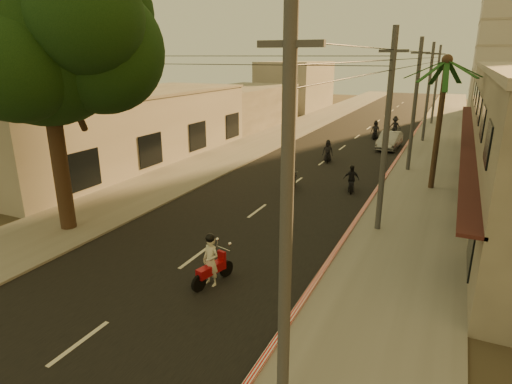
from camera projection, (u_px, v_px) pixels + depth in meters
ground at (165, 280)px, 15.61m from camera, size 160.00×160.00×0.00m
road at (323, 162)px, 32.86m from camera, size 10.00×140.00×0.02m
sidewalk_right at (427, 172)px, 29.82m from camera, size 5.00×140.00×0.12m
sidewalk_left at (237, 153)px, 35.88m from camera, size 5.00×140.00×0.12m
curb_stripe at (379, 186)px, 26.46m from camera, size 0.20×60.00×0.20m
left_building at (124, 127)px, 32.55m from camera, size 8.20×24.20×5.20m
broadleaf_tree at (52, 39)px, 17.56m from camera, size 9.60×8.70×12.10m
palm_tree at (446, 68)px, 24.01m from camera, size 5.00×5.00×8.20m
utility_poles at (418, 76)px, 28.37m from camera, size 1.20×48.26×9.00m
filler_right at (510, 101)px, 47.86m from camera, size 8.00×14.00×6.00m
filler_left_near at (242, 106)px, 49.93m from camera, size 8.00×14.00×4.40m
filler_left_far at (296, 85)px, 65.07m from camera, size 8.00×14.00×7.00m
scooter_red at (211, 262)px, 15.05m from camera, size 0.98×1.97×1.98m
scooter_mid_a at (291, 177)px, 26.06m from camera, size 0.83×1.68×1.65m
scooter_mid_b at (351, 179)px, 25.58m from camera, size 1.10×1.66×1.65m
scooter_far_a at (328, 152)px, 32.81m from camera, size 1.06×1.72×1.73m
scooter_far_b at (395, 126)px, 44.06m from camera, size 1.20×1.98×1.95m
parked_car at (390, 140)px, 37.43m from camera, size 1.93×4.60×1.47m
scooter_far_c at (375, 131)px, 41.82m from camera, size 0.94×1.87×1.84m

